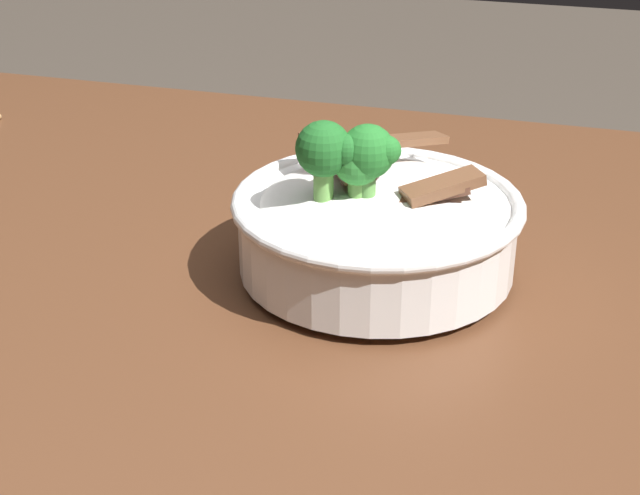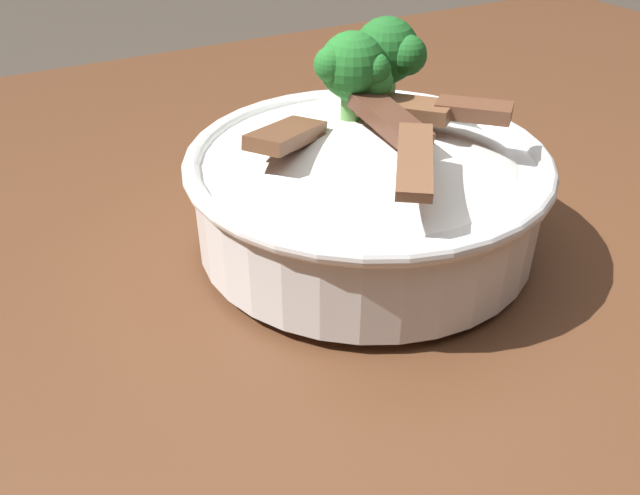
# 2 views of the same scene
# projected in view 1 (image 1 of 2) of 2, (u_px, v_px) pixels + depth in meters

# --- Properties ---
(dining_table) EXTENTS (1.43, 0.97, 0.82)m
(dining_table) POSITION_uv_depth(u_px,v_px,m) (323.00, 372.00, 0.85)
(dining_table) COLOR #56331E
(dining_table) RESTS_ON ground
(rice_bowl) EXTENTS (0.25, 0.25, 0.15)m
(rice_bowl) POSITION_uv_depth(u_px,v_px,m) (376.00, 219.00, 0.80)
(rice_bowl) COLOR white
(rice_bowl) RESTS_ON dining_table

